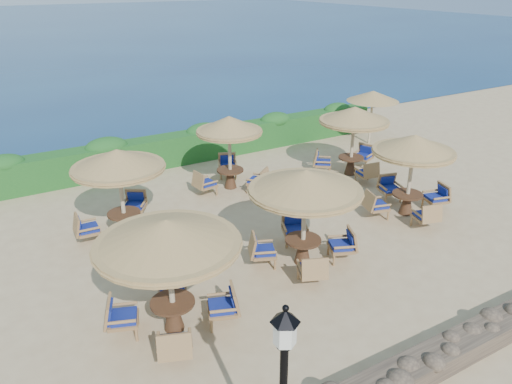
# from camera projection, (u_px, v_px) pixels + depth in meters

# --- Properties ---
(ground) EXTENTS (120.00, 120.00, 0.00)m
(ground) POSITION_uv_depth(u_px,v_px,m) (291.00, 230.00, 15.06)
(ground) COLOR tan
(ground) RESTS_ON ground
(sea) EXTENTS (160.00, 160.00, 0.00)m
(sea) POSITION_uv_depth(u_px,v_px,m) (13.00, 29.00, 70.33)
(sea) COLOR #0C274F
(sea) RESTS_ON ground
(hedge) EXTENTS (18.00, 0.90, 1.20)m
(hedge) POSITION_uv_depth(u_px,v_px,m) (193.00, 146.00, 20.50)
(hedge) COLOR #17491A
(hedge) RESTS_ON ground
(stone_wall) EXTENTS (15.00, 0.65, 0.44)m
(stone_wall) POSITION_uv_depth(u_px,v_px,m) (463.00, 345.00, 10.08)
(stone_wall) COLOR brown
(stone_wall) RESTS_ON ground
(extra_parasol) EXTENTS (2.30, 2.30, 2.41)m
(extra_parasol) POSITION_uv_depth(u_px,v_px,m) (373.00, 96.00, 21.91)
(extra_parasol) COLOR tan
(extra_parasol) RESTS_ON ground
(cafe_set_0) EXTENTS (3.05, 3.05, 2.65)m
(cafe_set_0) POSITION_uv_depth(u_px,v_px,m) (169.00, 254.00, 10.14)
(cafe_set_0) COLOR tan
(cafe_set_0) RESTS_ON ground
(cafe_set_1) EXTENTS (2.94, 2.94, 2.65)m
(cafe_set_1) POSITION_uv_depth(u_px,v_px,m) (305.00, 199.00, 12.65)
(cafe_set_1) COLOR tan
(cafe_set_1) RESTS_ON ground
(cafe_set_2) EXTENTS (2.89, 2.89, 2.65)m
(cafe_set_2) POSITION_uv_depth(u_px,v_px,m) (412.00, 163.00, 15.40)
(cafe_set_2) COLOR tan
(cafe_set_2) RESTS_ON ground
(cafe_set_3) EXTENTS (2.74, 2.77, 2.65)m
(cafe_set_3) POSITION_uv_depth(u_px,v_px,m) (119.00, 175.00, 14.09)
(cafe_set_3) COLOR tan
(cafe_set_3) RESTS_ON ground
(cafe_set_4) EXTENTS (2.60, 2.75, 2.65)m
(cafe_set_4) POSITION_uv_depth(u_px,v_px,m) (229.00, 141.00, 17.35)
(cafe_set_4) COLOR tan
(cafe_set_4) RESTS_ON ground
(cafe_set_5) EXTENTS (2.75, 2.74, 2.65)m
(cafe_set_5) POSITION_uv_depth(u_px,v_px,m) (354.00, 127.00, 18.53)
(cafe_set_5) COLOR tan
(cafe_set_5) RESTS_ON ground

